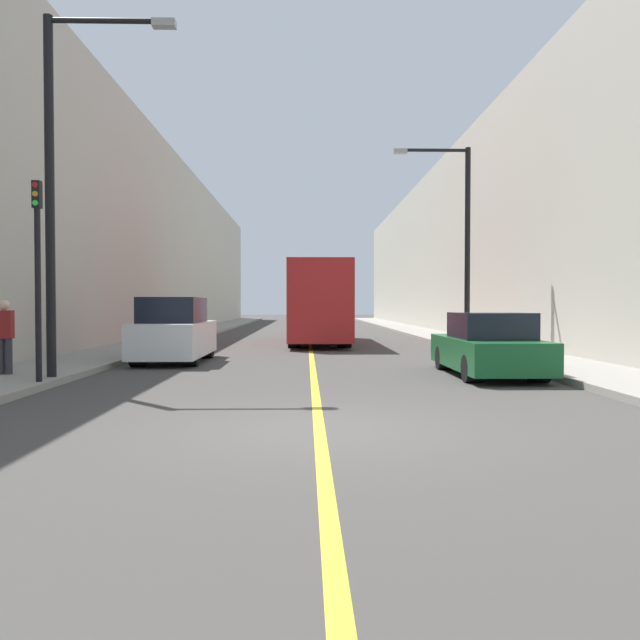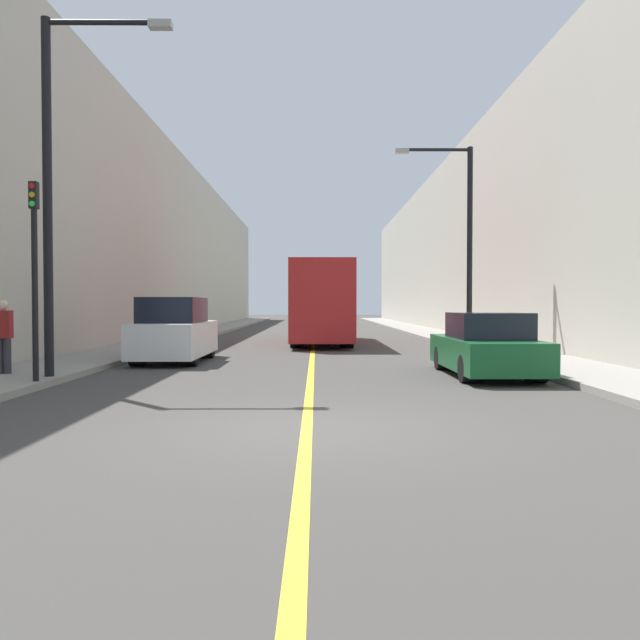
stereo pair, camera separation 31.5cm
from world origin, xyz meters
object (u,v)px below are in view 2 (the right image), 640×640
object	(u,v)px
street_lamp_right	(462,232)
car_right_near	(486,347)
parked_suv_left	(175,332)
pedestrian	(3,336)
street_lamp_left	(59,172)
traffic_light	(35,273)
bus	(321,302)

from	to	relation	value
street_lamp_right	car_right_near	bearing A→B (deg)	-98.99
parked_suv_left	pedestrian	xyz separation A→B (m)	(-2.85, -4.52, 0.13)
car_right_near	street_lamp_left	size ratio (longest dim) A/B	0.58
traffic_light	street_lamp_left	bearing A→B (deg)	80.26
traffic_light	pedestrian	bearing A→B (deg)	133.93
street_lamp_left	car_right_near	bearing A→B (deg)	7.67
car_right_near	street_lamp_left	distance (m)	10.53
parked_suv_left	traffic_light	xyz separation A→B (m)	(-1.50, -5.93, 1.48)
car_right_near	traffic_light	world-z (taller)	traffic_light
bus	street_lamp_right	bearing A→B (deg)	-45.61
car_right_near	parked_suv_left	bearing A→B (deg)	155.82
bus	street_lamp_right	world-z (taller)	street_lamp_right
traffic_light	street_lamp_right	bearing A→B (deg)	41.84
traffic_light	pedestrian	xyz separation A→B (m)	(-1.36, 1.41, -1.35)
bus	traffic_light	xyz separation A→B (m)	(-5.97, -15.10, 0.53)
street_lamp_left	pedestrian	bearing A→B (deg)	160.62
bus	parked_suv_left	world-z (taller)	bus
parked_suv_left	car_right_near	world-z (taller)	parked_suv_left
bus	car_right_near	size ratio (longest dim) A/B	2.23
parked_suv_left	traffic_light	bearing A→B (deg)	-104.16
street_lamp_right	traffic_light	world-z (taller)	street_lamp_right
parked_suv_left	street_lamp_right	size ratio (longest dim) A/B	0.61
street_lamp_left	pedestrian	world-z (taller)	street_lamp_left
car_right_near	traffic_light	xyz separation A→B (m)	(-9.84, -2.18, 1.68)
car_right_near	pedestrian	size ratio (longest dim) A/B	2.69
bus	parked_suv_left	bearing A→B (deg)	-116.01
parked_suv_left	street_lamp_left	bearing A→B (deg)	-104.91
pedestrian	traffic_light	bearing A→B (deg)	-46.07
parked_suv_left	pedestrian	bearing A→B (deg)	-122.28
bus	pedestrian	world-z (taller)	bus
bus	street_lamp_left	xyz separation A→B (m)	(-5.82, -14.22, 2.76)
car_right_near	street_lamp_left	bearing A→B (deg)	-172.33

